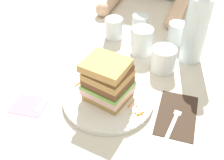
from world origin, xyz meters
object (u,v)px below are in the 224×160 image
at_px(main_plate, 108,99).
at_px(juice_glass, 163,60).
at_px(empty_tumbler_0, 114,28).
at_px(fork, 175,119).
at_px(water_bottle, 196,27).
at_px(napkin_dark, 177,115).
at_px(sandwich, 108,80).
at_px(knife, 53,90).
at_px(empty_tumbler_3, 177,33).
at_px(empty_tumbler_1, 140,25).
at_px(napkin_pink, 29,105).
at_px(empty_tumbler_2, 142,41).

xyz_separation_m(main_plate, juice_glass, (0.11, 0.20, 0.03)).
bearing_deg(empty_tumbler_0, main_plate, -71.52).
bearing_deg(fork, water_bottle, 92.04).
xyz_separation_m(fork, water_bottle, (-0.01, 0.30, 0.12)).
distance_m(napkin_dark, empty_tumbler_0, 0.44).
distance_m(sandwich, knife, 0.19).
bearing_deg(empty_tumbler_0, fork, -47.59).
distance_m(juice_glass, empty_tumbler_0, 0.25).
bearing_deg(main_plate, empty_tumbler_3, 72.78).
xyz_separation_m(juice_glass, empty_tumbler_1, (-0.14, 0.19, 0.00)).
xyz_separation_m(juice_glass, napkin_pink, (-0.31, -0.30, -0.04)).
relative_size(knife, empty_tumbler_0, 2.49).
distance_m(main_plate, empty_tumbler_1, 0.39).
relative_size(juice_glass, empty_tumbler_2, 0.85).
bearing_deg(napkin_dark, empty_tumbler_0, 134.57).
height_order(juice_glass, empty_tumbler_3, juice_glass).
bearing_deg(sandwich, knife, -174.06).
bearing_deg(empty_tumbler_1, empty_tumbler_3, -3.34).
distance_m(juice_glass, empty_tumbler_2, 0.12).
relative_size(main_plate, empty_tumbler_1, 3.29).
xyz_separation_m(sandwich, juice_glass, (0.11, 0.20, -0.04)).
bearing_deg(sandwich, juice_glass, 61.44).
xyz_separation_m(sandwich, empty_tumbler_1, (-0.02, 0.39, -0.04)).
xyz_separation_m(knife, empty_tumbler_0, (0.06, 0.35, 0.04)).
height_order(fork, napkin_pink, fork).
distance_m(sandwich, empty_tumbler_3, 0.40).
bearing_deg(water_bottle, juice_glass, -128.87).
height_order(main_plate, water_bottle, water_bottle).
bearing_deg(napkin_pink, knife, 70.20).
height_order(sandwich, napkin_pink, sandwich).
bearing_deg(water_bottle, empty_tumbler_2, -171.83).
distance_m(main_plate, juice_glass, 0.23).
bearing_deg(water_bottle, napkin_dark, -87.38).
height_order(juice_glass, empty_tumbler_2, empty_tumbler_2).
height_order(water_bottle, empty_tumbler_1, water_bottle).
relative_size(sandwich, napkin_pink, 1.44).
relative_size(sandwich, juice_glass, 1.72).
bearing_deg(empty_tumbler_1, main_plate, -86.25).
distance_m(empty_tumbler_1, empty_tumbler_2, 0.13).
height_order(juice_glass, empty_tumbler_1, juice_glass).
height_order(fork, empty_tumbler_1, empty_tumbler_1).
height_order(empty_tumbler_3, napkin_pink, empty_tumbler_3).
relative_size(fork, empty_tumbler_0, 2.07).
bearing_deg(empty_tumbler_1, empty_tumbler_2, -70.10).
bearing_deg(main_plate, fork, -1.36).
xyz_separation_m(water_bottle, empty_tumbler_3, (-0.07, 0.09, -0.09)).
relative_size(napkin_dark, napkin_pink, 1.78).
bearing_deg(knife, fork, 2.18).
bearing_deg(sandwich, napkin_dark, 5.26).
distance_m(empty_tumbler_0, empty_tumbler_1, 0.10).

